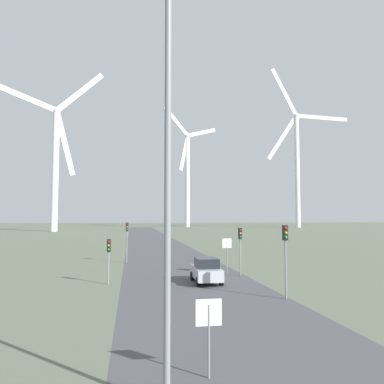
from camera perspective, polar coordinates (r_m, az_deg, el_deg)
road_surface at (r=53.51m, az=-4.62°, el=-8.96°), size 10.00×240.00×0.01m
streetlamp at (r=10.21m, az=-3.70°, el=11.71°), size 3.32×0.32×12.42m
stop_sign_near at (r=11.98m, az=2.57°, el=-19.27°), size 0.81×0.07×2.34m
stop_sign_far at (r=32.49m, az=5.35°, el=-8.64°), size 0.81×0.07×2.97m
traffic_light_post_near_left at (r=27.88m, az=-12.57°, el=-8.78°), size 0.28×0.34×3.22m
traffic_light_post_near_right at (r=23.04m, az=14.04°, el=-7.83°), size 0.28×0.34×4.33m
traffic_light_post_mid_left at (r=40.42m, az=-9.88°, el=-6.22°), size 0.28×0.33×4.22m
traffic_light_post_mid_right at (r=31.17m, az=7.36°, el=-7.37°), size 0.28×0.34×3.92m
car_approaching at (r=28.01m, az=2.19°, el=-11.84°), size 1.91×4.15×1.83m
wind_turbine_left at (r=134.40m, az=-20.06°, el=5.51°), size 34.56×17.37×57.23m
wind_turbine_center at (r=180.14m, az=-0.70°, el=3.29°), size 27.80×13.62×56.68m
wind_turbine_right at (r=178.83m, az=15.70°, el=5.11°), size 38.42×3.28×73.63m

